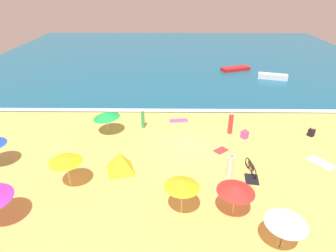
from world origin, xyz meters
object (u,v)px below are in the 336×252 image
object	(u,v)px
beachgoer_1	(231,124)
beachgoer_5	(312,132)
beachgoer_4	(230,167)
beach_umbrella_4	(287,220)
beach_umbrella_7	(106,115)
small_boat_1	(273,76)
beachgoer_3	(143,119)
beach_umbrella_0	(65,160)
parked_bicycle	(251,167)
beach_tent	(120,162)
beach_umbrella_1	(182,183)
beachgoer_0	(245,134)
small_boat_0	(235,69)
beach_umbrella_3	(236,188)

from	to	relation	value
beachgoer_1	beachgoer_5	world-z (taller)	beachgoer_1
beachgoer_4	beachgoer_1	bearing A→B (deg)	79.18
beach_umbrella_4	beach_umbrella_7	world-z (taller)	beach_umbrella_7
small_boat_1	beachgoer_3	bearing A→B (deg)	-139.19
beach_umbrella_0	small_boat_1	distance (m)	28.17
parked_bicycle	beachgoer_4	distance (m)	1.69
beach_umbrella_7	beach_tent	bearing A→B (deg)	-69.91
beachgoer_3	beachgoer_4	bearing A→B (deg)	-47.94
beachgoer_4	beachgoer_5	bearing A→B (deg)	35.73
beach_umbrella_0	beachgoer_3	distance (m)	8.65
parked_bicycle	small_boat_1	xyz separation A→B (m)	(7.55, 19.25, 0.04)
beach_umbrella_1	beachgoer_5	world-z (taller)	beach_umbrella_1
parked_bicycle	beachgoer_0	size ratio (longest dim) A/B	2.28
beach_umbrella_1	small_boat_0	xyz separation A→B (m)	(8.29, 26.66, -1.72)
beach_umbrella_1	beachgoer_0	bearing A→B (deg)	57.19
beachgoer_3	small_boat_1	distance (m)	20.04
beachgoer_3	beachgoer_4	xyz separation A→B (m)	(6.11, -6.77, 0.01)
beach_umbrella_0	beachgoer_3	world-z (taller)	beach_umbrella_0
small_boat_1	beach_umbrella_1	bearing A→B (deg)	-117.98
beach_umbrella_1	beachgoer_0	size ratio (longest dim) A/B	3.31
beach_umbrella_3	beachgoer_5	distance (m)	11.86
beachgoer_5	beach_umbrella_0	bearing A→B (deg)	-159.87
parked_bicycle	beachgoer_0	world-z (taller)	beachgoer_0
beach_tent	small_boat_1	distance (m)	25.08
beachgoer_1	small_boat_0	world-z (taller)	beachgoer_1
beach_umbrella_7	beachgoer_1	bearing A→B (deg)	0.42
beachgoer_0	beachgoer_1	size ratio (longest dim) A/B	0.43
beach_umbrella_4	beachgoer_4	xyz separation A→B (m)	(-1.45, 5.25, -0.91)
beachgoer_0	beachgoer_1	distance (m)	1.40
beach_umbrella_3	beachgoer_5	xyz separation A→B (m)	(7.98, 8.65, -1.43)
beach_umbrella_0	beach_umbrella_1	bearing A→B (deg)	-17.97
beach_umbrella_7	beachgoer_0	bearing A→B (deg)	-3.70
beachgoer_0	beach_umbrella_7	bearing A→B (deg)	176.30
beach_umbrella_1	beachgoer_3	size ratio (longest dim) A/B	1.55
beachgoer_1	beach_umbrella_1	bearing A→B (deg)	-115.39
beachgoer_4	beach_umbrella_7	bearing A→B (deg)	146.97
beach_umbrella_3	beachgoer_3	bearing A→B (deg)	119.95
beachgoer_1	beachgoer_3	world-z (taller)	beachgoer_1
beachgoer_3	beachgoer_4	world-z (taller)	beachgoer_4
beach_umbrella_4	beachgoer_1	xyz separation A→B (m)	(-0.33, 11.14, -0.89)
beachgoer_0	beachgoer_5	xyz separation A→B (m)	(5.46, 0.38, 0.04)
beach_umbrella_7	beachgoer_4	xyz separation A→B (m)	(8.94, -5.81, -0.79)
beach_tent	beach_umbrella_1	bearing A→B (deg)	-44.01
beach_umbrella_1	beach_umbrella_4	distance (m)	5.08
beach_tent	beachgoer_5	world-z (taller)	beach_tent
beach_umbrella_1	beachgoer_3	distance (m)	10.39
small_boat_0	parked_bicycle	bearing A→B (deg)	-99.00
beach_umbrella_1	beach_umbrella_3	xyz separation A→B (m)	(2.77, -0.05, -0.25)
beach_tent	beachgoer_0	xyz separation A→B (m)	(9.19, 4.45, -0.38)
beach_tent	beachgoer_5	distance (m)	15.43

